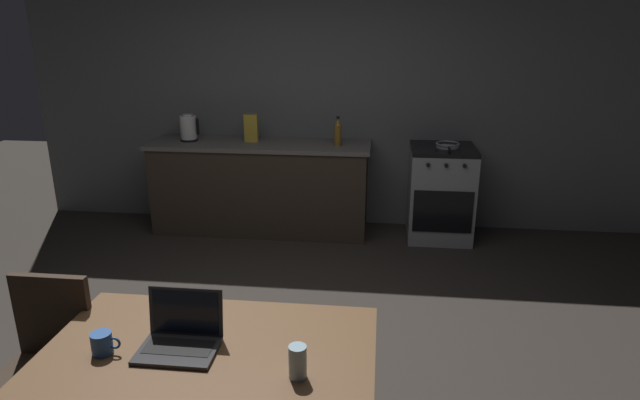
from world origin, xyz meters
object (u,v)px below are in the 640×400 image
Objects in this scene: cereal_box at (251,128)px; frying_pan at (448,145)px; coffee_mug at (102,343)px; chair at (46,358)px; dining_table at (209,365)px; laptop at (180,338)px; drinking_glass at (298,362)px; stove_oven at (440,193)px; electric_kettle at (189,128)px; bottle at (338,132)px.

frying_pan is at bearing -1.52° from cereal_box.
chair is at bearing 151.89° from coffee_mug.
dining_table is at bearing 8.40° from coffee_mug.
laptop reaches higher than frying_pan.
dining_table is 0.44m from drinking_glass.
laptop is (0.73, -0.16, 0.26)m from chair.
stove_oven is 2.54m from electric_kettle.
stove_oven reaches higher than dining_table.
bottle reaches higher than cereal_box.
frying_pan is at bearing 55.71° from laptop.
bottle is (1.12, 3.02, 0.51)m from chair.
cereal_box reaches higher than chair.
chair is 2.81× the size of laptop.
bottle is (1.48, -0.05, 0.00)m from electric_kettle.
stove_oven reaches higher than coffee_mug.
drinking_glass is at bearing -25.63° from laptop.
drinking_glass is 3.54m from cereal_box.
electric_kettle is 2.51m from frying_pan.
frying_pan is 3.70m from coffee_mug.
drinking_glass reaches higher than coffee_mug.
laptop is 0.53m from drinking_glass.
electric_kettle is 0.98× the size of cereal_box.
frying_pan reaches higher than stove_oven.
bottle is 1.03m from frying_pan.
dining_table is 1.53× the size of chair.
bottle reaches higher than electric_kettle.
coffee_mug is at bearing 175.42° from drinking_glass.
laptop reaches higher than chair.
chair is 7.25× the size of coffee_mug.
stove_oven is at bearing 75.47° from drinking_glass.
laptop is at bearing 13.87° from coffee_mug.
dining_table is at bearing -16.59° from laptop.
frying_pan is 3.46m from drinking_glass.
dining_table is 3.48m from frying_pan.
bottle reaches higher than stove_oven.
frying_pan is at bearing 67.94° from dining_table.
bottle reaches higher than coffee_mug.
coffee_mug is (-0.42, -0.06, 0.11)m from dining_table.
chair is 2.26× the size of frying_pan.
laptop is 3.29m from cereal_box.
bottle is at bearing 72.63° from laptop.
frying_pan reaches higher than chair.
coffee_mug is at bearing -87.24° from cereal_box.
electric_kettle reaches higher than coffee_mug.
bottle is 2.07× the size of drinking_glass.
drinking_glass is (1.25, -0.30, 0.28)m from chair.
bottle is at bearing 92.10° from drinking_glass.
electric_kettle is (-2.47, 0.00, 0.58)m from stove_oven.
stove_oven is 3.44× the size of electric_kettle.
stove_oven is 3.49m from dining_table.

